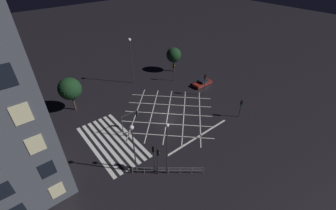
% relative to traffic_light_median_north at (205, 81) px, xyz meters
% --- Properties ---
extents(ground_plane, '(200.00, 200.00, 0.00)m').
position_rel_traffic_light_median_north_xyz_m(ground_plane, '(0.25, -8.91, -3.19)').
color(ground_plane, black).
extents(road_markings, '(18.22, 22.61, 0.01)m').
position_rel_traffic_light_median_north_xyz_m(road_markings, '(0.64, -15.61, -3.19)').
color(road_markings, silver).
rests_on(road_markings, ground_plane).
extents(traffic_light_median_north, '(0.36, 0.39, 4.48)m').
position_rel_traffic_light_median_north_xyz_m(traffic_light_median_north, '(0.00, 0.00, 0.00)').
color(traffic_light_median_north, '#2D2D30').
rests_on(traffic_light_median_north, ground_plane).
extents(traffic_light_nw_main, '(0.39, 0.36, 4.01)m').
position_rel_traffic_light_median_north_xyz_m(traffic_light_nw_main, '(-7.94, -0.61, -0.32)').
color(traffic_light_nw_main, '#2D2D30').
rests_on(traffic_light_nw_main, ground_plane).
extents(traffic_light_median_south, '(0.36, 2.81, 3.65)m').
position_rel_traffic_light_median_north_xyz_m(traffic_light_median_south, '(0.28, -16.01, -0.49)').
color(traffic_light_median_south, '#2D2D30').
rests_on(traffic_light_median_south, ground_plane).
extents(traffic_light_se_main, '(0.39, 0.36, 4.29)m').
position_rel_traffic_light_median_north_xyz_m(traffic_light_se_main, '(8.31, -17.72, -0.13)').
color(traffic_light_se_main, '#2D2D30').
rests_on(traffic_light_se_main, ground_plane).
extents(traffic_light_se_cross, '(0.36, 0.39, 4.28)m').
position_rel_traffic_light_median_north_xyz_m(traffic_light_se_cross, '(9.04, -17.62, -0.14)').
color(traffic_light_se_cross, '#2D2D30').
rests_on(traffic_light_se_cross, ground_plane).
extents(traffic_light_ne_cross, '(0.36, 0.39, 3.36)m').
position_rel_traffic_light_median_north_xyz_m(traffic_light_ne_cross, '(8.39, -0.46, -0.78)').
color(traffic_light_ne_cross, '#2D2D30').
rests_on(traffic_light_ne_cross, ground_plane).
extents(street_lamp_east, '(0.51, 0.51, 7.53)m').
position_rel_traffic_light_median_north_xyz_m(street_lamp_east, '(7.10, -19.58, 2.20)').
color(street_lamp_east, '#2D2D30').
rests_on(street_lamp_east, ground_plane).
extents(street_lamp_west, '(0.62, 0.62, 9.43)m').
position_rel_traffic_light_median_north_xyz_m(street_lamp_west, '(-12.64, -7.64, 3.97)').
color(street_lamp_west, '#2D2D30').
rests_on(street_lamp_west, ground_plane).
extents(street_lamp_far, '(0.44, 0.44, 7.98)m').
position_rel_traffic_light_median_north_xyz_m(street_lamp_far, '(9.69, -16.76, 2.03)').
color(street_lamp_far, '#2D2D30').
rests_on(street_lamp_far, ground_plane).
extents(street_tree_near, '(3.22, 3.22, 5.51)m').
position_rel_traffic_light_median_north_xyz_m(street_tree_near, '(-11.52, 2.35, 0.69)').
color(street_tree_near, '#473323').
rests_on(street_tree_near, ground_plane).
extents(street_tree_far, '(3.75, 3.75, 6.05)m').
position_rel_traffic_light_median_north_xyz_m(street_tree_far, '(-10.93, -20.56, 0.97)').
color(street_tree_far, '#473323').
rests_on(street_tree_far, ground_plane).
extents(waiting_car, '(1.77, 4.09, 1.24)m').
position_rel_traffic_light_median_north_xyz_m(waiting_car, '(-2.79, 2.66, -2.61)').
color(waiting_car, maroon).
rests_on(waiting_car, ground_plane).
extents(pedestrian_railing, '(5.63, 6.85, 1.05)m').
position_rel_traffic_light_median_north_xyz_m(pedestrian_railing, '(9.78, -16.72, -2.52)').
color(pedestrian_railing, '#9EA0A5').
rests_on(pedestrian_railing, ground_plane).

